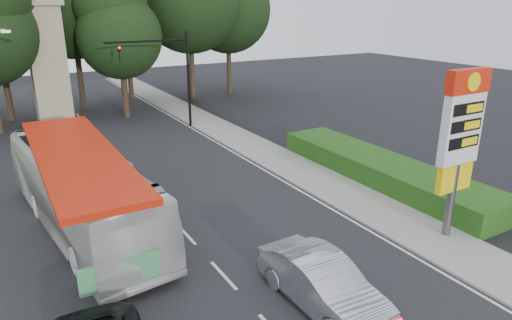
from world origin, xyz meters
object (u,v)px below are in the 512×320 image
gas_station_pylon (461,132)px  monument (47,59)px  sedan_silver (322,283)px  transit_bus (81,191)px  traffic_signal_mast (171,67)px

gas_station_pylon → monument: bearing=111.8°
gas_station_pylon → sedan_silver: bearing=-171.7°
transit_bus → sedan_silver: 10.71m
transit_bus → monument: bearing=78.7°
gas_station_pylon → traffic_signal_mast: (-3.52, 22.00, 0.22)m
traffic_signal_mast → monument: size_ratio=0.72×
gas_station_pylon → traffic_signal_mast: traffic_signal_mast is taller
monument → sedan_silver: bearing=-82.3°
monument → sedan_silver: monument is taller
traffic_signal_mast → monument: 9.76m
gas_station_pylon → sedan_silver: size_ratio=1.36×
transit_bus → sedan_silver: size_ratio=2.49×
traffic_signal_mast → sedan_silver: (-3.73, -23.06, -3.85)m
monument → transit_bus: size_ratio=0.80×
gas_station_pylon → transit_bus: 15.32m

